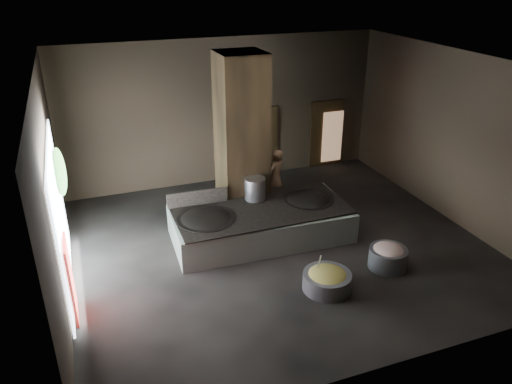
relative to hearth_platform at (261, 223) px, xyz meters
name	(u,v)px	position (x,y,z in m)	size (l,w,h in m)	color
floor	(278,246)	(0.27, -0.54, -0.44)	(10.00, 9.00, 0.10)	black
ceiling	(282,62)	(0.27, -0.54, 4.16)	(10.00, 9.00, 0.10)	black
back_wall	(223,112)	(0.27, 4.01, 1.86)	(10.00, 0.10, 4.50)	black
front_wall	(393,263)	(0.27, -5.09, 1.86)	(10.00, 0.10, 4.50)	black
left_wall	(49,194)	(-4.78, -0.54, 1.86)	(0.10, 9.00, 4.50)	black
right_wall	(455,138)	(5.32, -0.54, 1.86)	(0.10, 9.00, 4.50)	black
pillar	(242,139)	(-0.03, 1.36, 1.86)	(1.20, 1.20, 4.50)	black
hearth_platform	(261,223)	(0.00, 0.00, 0.00)	(4.47, 2.14, 0.78)	#A7B9A8
platform_cap	(261,209)	(0.00, 0.00, 0.43)	(4.38, 2.10, 0.03)	black
wok_left	(206,221)	(-1.45, -0.05, 0.36)	(1.41, 1.41, 0.39)	black
wok_left_rim	(206,219)	(-1.45, -0.05, 0.43)	(1.44, 1.44, 0.05)	black
wok_right	(308,202)	(1.35, 0.05, 0.36)	(1.31, 1.31, 0.37)	black
wok_right_rim	(308,200)	(1.35, 0.05, 0.43)	(1.34, 1.34, 0.05)	black
stock_pot	(255,189)	(0.05, 0.55, 0.74)	(0.54, 0.54, 0.58)	#ACADB3
splash_guard	(197,198)	(-1.45, 0.75, 0.64)	(1.56, 0.06, 0.39)	black
cook	(276,178)	(1.07, 1.61, 0.47)	(0.62, 0.40, 1.71)	#976C4D
veg_basin	(327,281)	(0.55, -2.62, -0.19)	(1.06, 1.06, 0.39)	slate
veg_fill	(327,275)	(0.55, -2.62, -0.04)	(0.87, 0.87, 0.27)	#7D994A
ladle	(318,265)	(0.40, -2.47, 0.16)	(0.03, 0.03, 0.84)	#ACADB3
meat_basin	(388,258)	(2.28, -2.34, -0.15)	(0.89, 0.89, 0.49)	slate
meat_fill	(389,250)	(2.28, -2.34, 0.06)	(0.73, 0.73, 0.28)	#AD7468
doorway_near	(260,143)	(1.47, 3.91, 0.71)	(1.18, 0.08, 2.38)	black
doorway_near_glow	(260,144)	(1.49, 3.99, 0.66)	(0.90, 0.04, 2.13)	#8C6647
doorway_far	(326,135)	(3.87, 3.91, 0.71)	(1.18, 0.08, 2.38)	black
doorway_far_glow	(332,137)	(4.06, 3.79, 0.66)	(0.74, 0.04, 1.76)	#8C6647
left_opening	(60,217)	(-4.68, -0.34, 1.21)	(0.04, 4.20, 3.10)	white
pavilion_sliver	(71,280)	(-4.61, -1.64, 0.46)	(0.05, 0.90, 1.70)	maroon
tree_silhouette	(60,172)	(-4.58, 0.76, 1.81)	(0.28, 1.10, 1.10)	#194714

